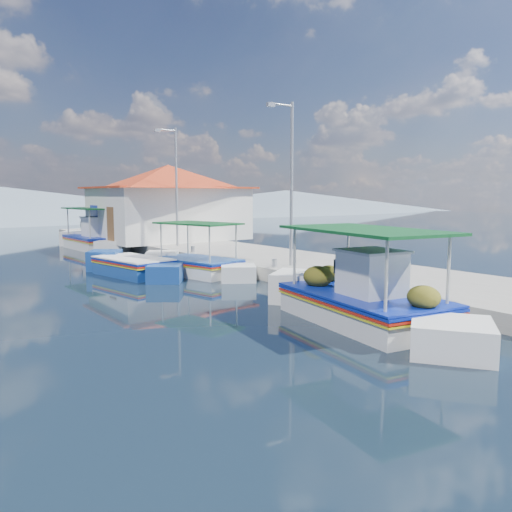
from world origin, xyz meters
TOP-DOWN VIEW (x-y plane):
  - ground at (0.00, 0.00)m, footprint 160.00×160.00m
  - quay at (5.90, 6.00)m, footprint 5.00×44.00m
  - bollards at (3.80, 5.25)m, footprint 0.20×17.20m
  - main_caique at (1.64, -4.07)m, footprint 3.17×7.74m
  - caique_green_canopy at (2.24, 4.89)m, footprint 2.68×6.00m
  - caique_blue_hull at (0.11, 6.29)m, footprint 2.37×5.89m
  - caique_far at (2.24, 16.87)m, footprint 2.42×7.60m
  - harbor_building at (6.20, 15.00)m, footprint 10.49×10.49m
  - lamp_post_near at (4.51, 2.00)m, footprint 1.21×0.14m
  - lamp_post_far at (4.51, 11.00)m, footprint 1.21×0.14m
  - mountain_ridge at (6.54, 56.00)m, footprint 171.40×96.00m

SIDE VIEW (x-z plane):
  - ground at x=0.00m, z-range 0.00..0.00m
  - quay at x=5.90m, z-range 0.00..0.50m
  - caique_blue_hull at x=0.11m, z-range -0.24..0.82m
  - caique_green_canopy at x=2.24m, z-range -0.81..1.49m
  - caique_far at x=2.24m, z-range -0.84..1.82m
  - main_caique at x=1.64m, z-range -0.80..1.79m
  - bollards at x=3.80m, z-range 0.50..0.80m
  - mountain_ridge at x=6.54m, z-range -0.71..4.79m
  - harbor_building at x=6.20m, z-range 0.58..4.98m
  - lamp_post_near at x=4.51m, z-range 0.85..6.85m
  - lamp_post_far at x=4.51m, z-range 0.85..6.85m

